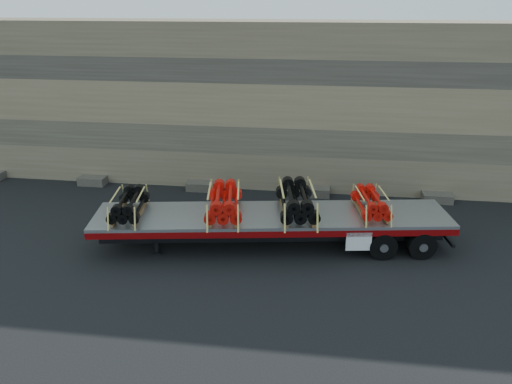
# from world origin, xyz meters

# --- Properties ---
(ground) EXTENTS (120.00, 120.00, 0.00)m
(ground) POSITION_xyz_m (0.00, 0.00, 0.00)
(ground) COLOR black
(ground) RESTS_ON ground
(rock_wall) EXTENTS (44.00, 3.00, 7.00)m
(rock_wall) POSITION_xyz_m (0.00, 6.50, 3.50)
(rock_wall) COLOR #7A6B54
(rock_wall) RESTS_ON ground
(trailer) EXTENTS (11.96, 4.12, 1.18)m
(trailer) POSITION_xyz_m (0.64, -0.13, 0.59)
(trailer) COLOR #ADB0B5
(trailer) RESTS_ON ground
(bundle_front) EXTENTS (1.32, 2.15, 0.71)m
(bundle_front) POSITION_xyz_m (-4.00, -0.89, 1.53)
(bundle_front) COLOR black
(bundle_front) RESTS_ON trailer
(bundle_midfront) EXTENTS (1.51, 2.47, 0.82)m
(bundle_midfront) POSITION_xyz_m (-0.92, -0.38, 1.59)
(bundle_midfront) COLOR red
(bundle_midfront) RESTS_ON trailer
(bundle_midrear) EXTENTS (1.60, 2.62, 0.87)m
(bundle_midrear) POSITION_xyz_m (1.45, -0.00, 1.61)
(bundle_midrear) COLOR black
(bundle_midrear) RESTS_ON trailer
(bundle_rear) EXTENTS (1.26, 2.06, 0.68)m
(bundle_rear) POSITION_xyz_m (3.89, 0.40, 1.52)
(bundle_rear) COLOR red
(bundle_rear) RESTS_ON trailer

